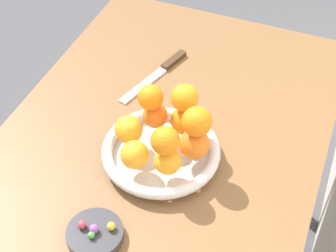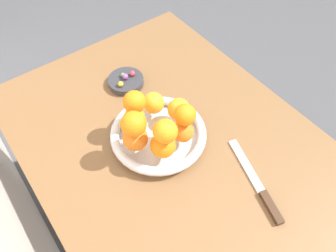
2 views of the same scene
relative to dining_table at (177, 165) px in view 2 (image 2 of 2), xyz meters
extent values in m
plane|color=#4C4C51|center=(0.00, 0.00, -0.65)|extent=(6.00, 6.00, 0.00)
cube|color=brown|center=(0.00, 0.00, 0.07)|extent=(1.10, 0.76, 0.04)
cylinder|color=brown|center=(0.49, -0.32, -0.30)|extent=(0.05, 0.05, 0.70)
cylinder|color=brown|center=(0.49, 0.32, -0.30)|extent=(0.05, 0.05, 0.70)
cylinder|color=silver|center=(0.06, 0.02, 0.10)|extent=(0.23, 0.23, 0.01)
torus|color=silver|center=(0.06, 0.02, 0.12)|extent=(0.27, 0.27, 0.03)
cylinder|color=#333338|center=(0.30, -0.02, 0.10)|extent=(0.12, 0.12, 0.02)
sphere|color=orange|center=(0.05, 0.10, 0.16)|extent=(0.07, 0.07, 0.07)
sphere|color=orange|center=(-0.01, 0.06, 0.16)|extent=(0.07, 0.07, 0.07)
sphere|color=orange|center=(0.00, -0.01, 0.16)|extent=(0.06, 0.06, 0.06)
sphere|color=orange|center=(0.07, -0.05, 0.16)|extent=(0.06, 0.06, 0.06)
sphere|color=orange|center=(0.13, -0.01, 0.16)|extent=(0.06, 0.06, 0.06)
sphere|color=orange|center=(0.12, 0.06, 0.16)|extent=(0.06, 0.06, 0.06)
sphere|color=orange|center=(0.01, -0.02, 0.22)|extent=(0.06, 0.06, 0.06)
sphere|color=orange|center=(0.12, 0.06, 0.22)|extent=(0.06, 0.06, 0.06)
sphere|color=orange|center=(-0.01, 0.05, 0.23)|extent=(0.06, 0.06, 0.06)
sphere|color=orange|center=(0.05, 0.10, 0.23)|extent=(0.07, 0.07, 0.07)
sphere|color=#8C4C99|center=(0.31, -0.02, 0.12)|extent=(0.02, 0.02, 0.02)
sphere|color=#C6384C|center=(0.30, -0.05, 0.12)|extent=(0.02, 0.02, 0.02)
sphere|color=gold|center=(0.29, 0.01, 0.12)|extent=(0.02, 0.02, 0.02)
sphere|color=#4C9947|center=(0.32, -0.02, 0.12)|extent=(0.01, 0.01, 0.01)
cube|color=#3F2819|center=(-0.28, -0.08, 0.10)|extent=(0.09, 0.05, 0.01)
cube|color=silver|center=(-0.15, -0.11, 0.09)|extent=(0.17, 0.07, 0.01)
camera|label=1|loc=(0.77, 0.33, 0.99)|focal=55.00mm
camera|label=2|loc=(-0.39, 0.33, 0.86)|focal=35.00mm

